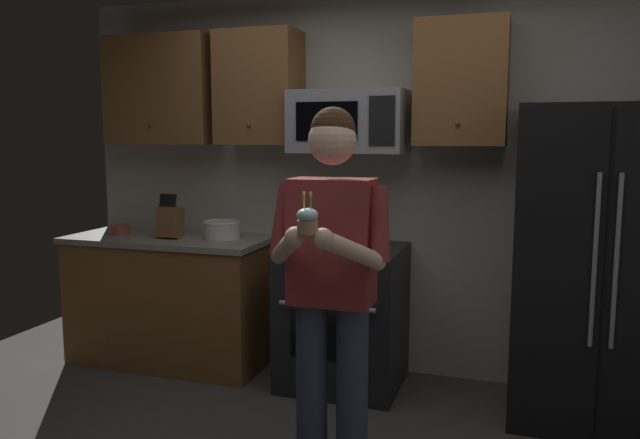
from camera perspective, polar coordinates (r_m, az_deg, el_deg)
name	(u,v)px	position (r m, az deg, el deg)	size (l,w,h in m)	color
wall_back	(380,184)	(4.33, 5.52, 3.22)	(4.40, 0.10, 2.60)	beige
oven_range	(343,316)	(4.15, 2.11, -8.76)	(0.76, 0.70, 0.93)	black
microwave	(349,122)	(4.09, 2.67, 8.87)	(0.74, 0.41, 0.40)	#9EA0A5
refrigerator	(597,266)	(3.87, 23.86, -3.91)	(0.90, 0.75, 1.80)	black
cabinet_row_upper	(270,88)	(4.34, -4.61, 11.82)	(2.78, 0.36, 0.76)	brown
counter_left	(171,299)	(4.68, -13.41, -7.05)	(1.44, 0.66, 0.92)	brown
knife_block	(170,221)	(4.50, -13.48, -0.16)	(0.16, 0.15, 0.32)	brown
bowl_large_white	(222,229)	(4.42, -8.92, -0.87)	(0.26, 0.26, 0.12)	white
bowl_small_colored	(120,229)	(4.78, -17.75, -0.86)	(0.14, 0.14, 0.07)	#B24C3F
person	(331,275)	(2.89, 1.03, -5.09)	(0.60, 0.48, 1.76)	#383F59
cupcake	(307,220)	(2.53, -1.16, -0.08)	(0.09, 0.09, 0.17)	#A87F56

